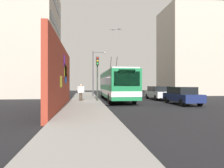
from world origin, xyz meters
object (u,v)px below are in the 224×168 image
Objects in this scene: city_bus at (116,84)px; traffic_light at (97,71)px; pedestrian_midblock at (81,91)px; parked_car_navy at (182,95)px; street_lamp at (95,70)px; parked_car_white at (158,93)px.

traffic_light is at bearing 132.69° from city_bus.
city_bus is at bearing -65.33° from pedestrian_midblock.
pedestrian_midblock is at bearing 69.31° from parked_car_navy.
street_lamp is at bearing -0.80° from traffic_light.
pedestrian_midblock is (3.40, 9.01, 0.29)m from parked_car_navy.
city_bus is at bearing -162.60° from street_lamp.
pedestrian_midblock is 2.60m from traffic_light.
street_lamp is at bearing 31.87° from parked_car_navy.
city_bus reaches higher than parked_car_white.
parked_car_navy is 8.32m from traffic_light.
parked_car_navy is 0.74× the size of street_lamp.
pedestrian_midblock is 8.84m from street_lamp.
parked_car_white is 9.37m from pedestrian_midblock.
parked_car_navy is at bearing -113.31° from traffic_light.
parked_car_navy is 2.83× the size of pedestrian_midblock.
parked_car_navy is 9.63m from pedestrian_midblock.
street_lamp is at bearing 51.94° from parked_car_white.
city_bus is 5.35m from parked_car_white.
city_bus is 7.33× the size of pedestrian_midblock.
city_bus is 2.76× the size of traffic_light.
parked_car_navy is at bearing 180.00° from parked_car_white.
pedestrian_midblock is at bearing 81.94° from traffic_light.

